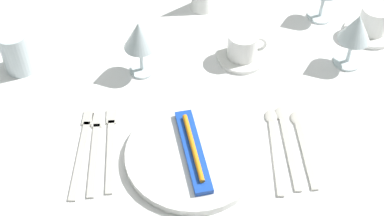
% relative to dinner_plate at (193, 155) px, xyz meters
% --- Properties ---
extents(dining_table, '(1.80, 1.11, 0.74)m').
position_rel_dinner_plate_xyz_m(dining_table, '(-0.02, 0.23, -0.09)').
color(dining_table, white).
rests_on(dining_table, ground).
extents(dinner_plate, '(0.28, 0.28, 0.02)m').
position_rel_dinner_plate_xyz_m(dinner_plate, '(0.00, 0.00, 0.00)').
color(dinner_plate, white).
rests_on(dinner_plate, dining_table).
extents(toothbrush_package, '(0.08, 0.21, 0.02)m').
position_rel_dinner_plate_xyz_m(toothbrush_package, '(-0.00, -0.00, 0.02)').
color(toothbrush_package, blue).
rests_on(toothbrush_package, dinner_plate).
extents(fork_outer, '(0.03, 0.22, 0.00)m').
position_rel_dinner_plate_xyz_m(fork_outer, '(-0.17, 0.03, -0.01)').
color(fork_outer, beige).
rests_on(fork_outer, dining_table).
extents(fork_inner, '(0.03, 0.22, 0.00)m').
position_rel_dinner_plate_xyz_m(fork_inner, '(-0.20, 0.02, -0.01)').
color(fork_inner, beige).
rests_on(fork_inner, dining_table).
extents(fork_salad, '(0.03, 0.23, 0.00)m').
position_rel_dinner_plate_xyz_m(fork_salad, '(-0.23, 0.02, -0.01)').
color(fork_salad, beige).
rests_on(fork_salad, dining_table).
extents(spoon_soup, '(0.03, 0.23, 0.01)m').
position_rel_dinner_plate_xyz_m(spoon_soup, '(0.17, 0.04, -0.01)').
color(spoon_soup, beige).
rests_on(spoon_soup, dining_table).
extents(spoon_dessert, '(0.03, 0.23, 0.01)m').
position_rel_dinner_plate_xyz_m(spoon_dessert, '(0.20, 0.05, -0.01)').
color(spoon_dessert, beige).
rests_on(spoon_dessert, dining_table).
extents(spoon_tea, '(0.03, 0.21, 0.01)m').
position_rel_dinner_plate_xyz_m(spoon_tea, '(0.23, 0.04, -0.01)').
color(spoon_tea, beige).
rests_on(spoon_tea, dining_table).
extents(saucer_left, '(0.13, 0.13, 0.01)m').
position_rel_dinner_plate_xyz_m(saucer_left, '(0.46, 0.39, -0.00)').
color(saucer_left, white).
rests_on(saucer_left, dining_table).
extents(coffee_cup_left, '(0.10, 0.07, 0.07)m').
position_rel_dinner_plate_xyz_m(coffee_cup_left, '(0.46, 0.39, 0.04)').
color(coffee_cup_left, white).
rests_on(coffee_cup_left, saucer_left).
extents(saucer_right, '(0.12, 0.12, 0.01)m').
position_rel_dinner_plate_xyz_m(saucer_right, '(0.12, 0.30, -0.00)').
color(saucer_right, white).
rests_on(saucer_right, dining_table).
extents(coffee_cup_right, '(0.10, 0.07, 0.06)m').
position_rel_dinner_plate_xyz_m(coffee_cup_right, '(0.13, 0.30, 0.03)').
color(coffee_cup_right, white).
rests_on(coffee_cup_right, saucer_right).
extents(wine_glass_left, '(0.07, 0.07, 0.14)m').
position_rel_dinner_plate_xyz_m(wine_glass_left, '(0.38, 0.28, 0.09)').
color(wine_glass_left, silver).
rests_on(wine_glass_left, dining_table).
extents(wine_glass_right, '(0.07, 0.07, 0.14)m').
position_rel_dinner_plate_xyz_m(wine_glass_right, '(-0.12, 0.26, 0.09)').
color(wine_glass_right, silver).
rests_on(wine_glass_right, dining_table).
extents(drink_tumbler, '(0.07, 0.07, 0.10)m').
position_rel_dinner_plate_xyz_m(drink_tumbler, '(-0.40, 0.28, 0.04)').
color(drink_tumbler, silver).
rests_on(drink_tumbler, dining_table).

